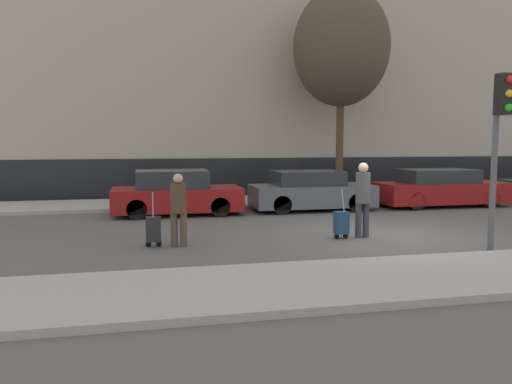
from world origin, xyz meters
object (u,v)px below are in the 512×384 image
Objects in this scene: trolley_left at (153,229)px; pedestrian_right at (363,195)px; parked_car_0 at (176,194)px; pedestrian_left at (178,206)px; parked_car_1 at (311,191)px; parked_car_2 at (440,189)px; traffic_light at (500,127)px; trolley_right at (341,223)px; bare_tree_near_crossing at (341,48)px; parked_bicycle at (342,189)px.

pedestrian_right is (4.88, 0.02, 0.63)m from trolley_left.
pedestrian_left is at bearing -92.83° from parked_car_0.
parked_car_2 is at bearing -0.59° from parked_car_1.
pedestrian_right is 3.31m from traffic_light.
parked_car_0 is 1.10× the size of traffic_light.
parked_car_2 is 7.46m from trolley_right.
bare_tree_near_crossing reaches higher than pedestrian_left.
pedestrian_right reaches higher than trolley_left.
parked_bicycle is at bearing 17.22° from parked_car_0.
parked_car_2 is at bearing -41.22° from bare_tree_near_crossing.
parked_car_1 reaches higher than parked_bicycle.
parked_car_1 is at bearing -134.54° from parked_bicycle.
parked_car_2 is 3.89× the size of trolley_right.
parked_bicycle is 5.35m from bare_tree_near_crossing.
parked_car_0 is 0.99× the size of parked_car_1.
pedestrian_right is at bearing -94.15° from parked_car_1.
trolley_left is 11.58m from bare_tree_near_crossing.
parked_car_1 is 4.84m from pedestrian_right.
parked_car_0 is 4.88m from trolley_left.
pedestrian_left is 0.90× the size of parked_bicycle.
parked_car_2 is 10.67m from pedestrian_left.
parked_car_0 is 2.23× the size of pedestrian_right.
pedestrian_right is at bearing -137.26° from parked_car_2.
parked_car_2 is 1.28× the size of traffic_light.
traffic_light is at bearing -18.49° from trolley_left.
parked_car_1 is 3.39× the size of trolley_right.
parked_car_0 is at bearing 126.27° from trolley_right.
parked_car_2 is 11.11m from trolley_left.
parked_bicycle is at bearing 43.49° from trolley_left.
traffic_light reaches higher than pedestrian_left.
pedestrian_left is 1.33× the size of trolley_left.
pedestrian_right reaches higher than pedestrian_left.
trolley_right is 0.15× the size of bare_tree_near_crossing.
pedestrian_right is at bearing -49.46° from parked_car_0.
parked_car_1 reaches higher than parked_car_2.
parked_car_1 reaches higher than trolley_left.
parked_car_0 is at bearing 125.92° from pedestrian_right.
pedestrian_right is 1.01× the size of parked_bicycle.
bare_tree_near_crossing is at bearing 58.29° from pedestrian_left.
parked_car_2 reaches higher than parked_bicycle.
traffic_light is (1.49, -7.08, 1.95)m from parked_car_1.
parked_car_1 is at bearing 79.53° from trolley_right.
bare_tree_near_crossing is (1.98, 2.42, 5.19)m from parked_car_1.
bare_tree_near_crossing is at bearing 67.50° from pedestrian_right.
parked_car_1 is at bearing 42.73° from trolley_left.
parked_car_1 is 4.80m from parked_car_2.
trolley_left is 1.01× the size of trolley_right.
parked_car_0 is 0.50× the size of bare_tree_near_crossing.
trolley_right is at bearing 11.61° from pedestrian_left.
pedestrian_left is 0.75m from trolley_left.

